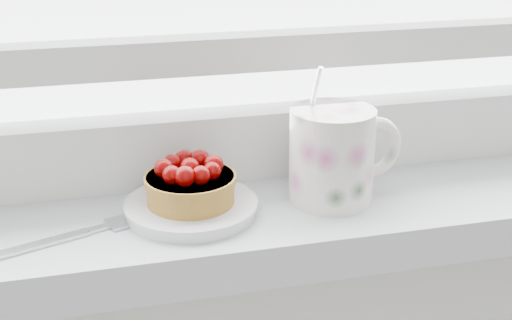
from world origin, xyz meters
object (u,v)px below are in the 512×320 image
object	(u,v)px
raspberry_tart	(190,183)
fork	(70,236)
saucer	(191,208)
floral_mug	(335,153)

from	to	relation	value
raspberry_tart	fork	world-z (taller)	raspberry_tart
saucer	fork	bearing A→B (deg)	-168.75
raspberry_tart	floral_mug	bearing A→B (deg)	-0.69
saucer	fork	xyz separation A→B (m)	(-0.11, -0.02, -0.00)
floral_mug	raspberry_tart	bearing A→B (deg)	179.31
saucer	floral_mug	world-z (taller)	floral_mug
raspberry_tart	fork	distance (m)	0.12
saucer	raspberry_tart	distance (m)	0.03
floral_mug	fork	bearing A→B (deg)	-175.27
floral_mug	saucer	bearing A→B (deg)	179.44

